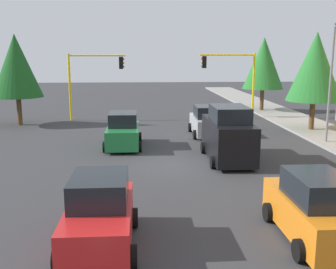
% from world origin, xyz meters
% --- Properties ---
extents(ground_plane, '(120.00, 120.00, 0.00)m').
position_xyz_m(ground_plane, '(0.00, 0.00, 0.00)').
color(ground_plane, '#353538').
extents(traffic_signal_far_left, '(0.36, 4.59, 5.39)m').
position_xyz_m(traffic_signal_far_left, '(-14.00, 5.65, 3.83)').
color(traffic_signal_far_left, yellow).
rests_on(traffic_signal_far_left, ground).
extents(traffic_signal_far_right, '(0.36, 4.59, 5.34)m').
position_xyz_m(traffic_signal_far_right, '(-14.00, -5.64, 3.79)').
color(traffic_signal_far_right, yellow).
rests_on(traffic_signal_far_right, ground).
extents(street_lamp_curbside, '(2.15, 0.28, 7.00)m').
position_xyz_m(street_lamp_curbside, '(-3.61, 9.20, 4.35)').
color(street_lamp_curbside, slate).
rests_on(street_lamp_curbside, ground).
extents(tree_roadside_mid, '(3.72, 3.72, 6.78)m').
position_xyz_m(tree_roadside_mid, '(-8.00, 10.00, 4.44)').
color(tree_roadside_mid, brown).
rests_on(tree_roadside_mid, ground).
extents(tree_roadside_far, '(3.75, 3.75, 6.83)m').
position_xyz_m(tree_roadside_far, '(-18.00, 9.50, 4.47)').
color(tree_roadside_far, brown).
rests_on(tree_roadside_far, ground).
extents(tree_opposite_side, '(3.71, 3.71, 6.76)m').
position_xyz_m(tree_opposite_side, '(-12.00, -11.00, 4.43)').
color(tree_opposite_side, brown).
rests_on(tree_opposite_side, ground).
extents(delivery_van_black, '(4.80, 2.22, 2.77)m').
position_xyz_m(delivery_van_black, '(-0.67, 2.51, 1.28)').
color(delivery_van_black, black).
rests_on(delivery_van_black, ground).
extents(car_red, '(3.93, 2.06, 1.98)m').
position_xyz_m(car_red, '(8.21, -2.98, 0.90)').
color(car_red, red).
rests_on(car_red, ground).
extents(car_green, '(4.10, 2.11, 1.98)m').
position_xyz_m(car_green, '(-4.05, -2.86, 0.90)').
color(car_green, '#1E7238').
rests_on(car_green, ground).
extents(car_orange, '(4.12, 1.99, 1.98)m').
position_xyz_m(car_orange, '(8.22, 3.09, 0.90)').
color(car_orange, orange).
rests_on(car_orange, ground).
extents(car_silver, '(4.14, 2.01, 1.98)m').
position_xyz_m(car_silver, '(-7.09, 2.46, 0.90)').
color(car_silver, '#B2B5BA').
rests_on(car_silver, ground).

